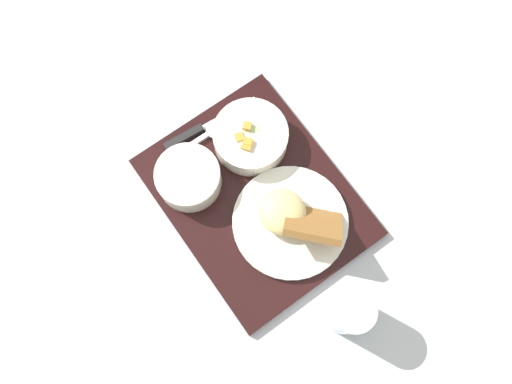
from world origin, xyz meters
TOP-DOWN VIEW (x-y plane):
  - ground_plane at (0.00, 0.00)m, footprint 4.00×4.00m
  - serving_tray at (0.00, 0.00)m, footprint 0.43×0.36m
  - bowl_salad at (-0.10, 0.04)m, footprint 0.14×0.14m
  - bowl_soup at (-0.08, -0.09)m, footprint 0.12×0.12m
  - plate_main at (0.07, 0.03)m, footprint 0.21×0.21m
  - knife at (-0.17, -0.05)m, footprint 0.02×0.20m
  - spoon at (-0.15, -0.02)m, footprint 0.04×0.17m
  - glass_water at (0.26, 0.03)m, footprint 0.07×0.07m

SIDE VIEW (x-z plane):
  - ground_plane at x=0.00m, z-range 0.00..0.00m
  - serving_tray at x=0.00m, z-range 0.00..0.01m
  - spoon at x=-0.15m, z-range 0.01..0.02m
  - knife at x=-0.17m, z-range 0.01..0.03m
  - plate_main at x=0.07m, z-range -0.01..0.08m
  - bowl_salad at x=-0.10m, z-range 0.01..0.07m
  - bowl_soup at x=-0.08m, z-range 0.02..0.07m
  - glass_water at x=0.26m, z-range -0.01..0.10m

